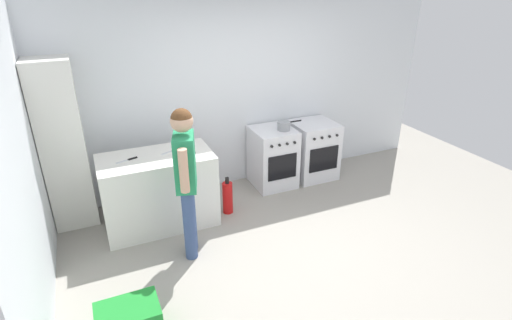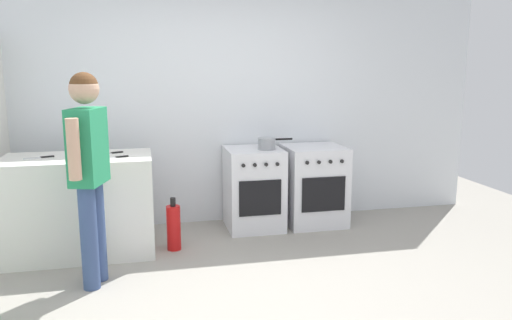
{
  "view_description": "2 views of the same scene",
  "coord_description": "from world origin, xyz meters",
  "px_view_note": "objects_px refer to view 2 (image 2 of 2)",
  "views": [
    {
      "loc": [
        -1.97,
        -3.1,
        2.77
      ],
      "look_at": [
        -0.23,
        0.85,
        0.79
      ],
      "focal_mm": 28.0,
      "sensor_mm": 36.0,
      "label": 1
    },
    {
      "loc": [
        -0.75,
        -3.41,
        1.7
      ],
      "look_at": [
        0.22,
        0.89,
        0.86
      ],
      "focal_mm": 35.0,
      "sensor_mm": 36.0,
      "label": 2
    }
  ],
  "objects_px": {
    "fire_extinguisher": "(174,227)",
    "pot": "(267,144)",
    "knife_utility": "(40,157)",
    "knife_bread": "(106,154)",
    "oven_left": "(254,188)",
    "knife_paring": "(119,157)",
    "person": "(89,161)",
    "oven_right": "(314,185)"
  },
  "relations": [
    {
      "from": "pot",
      "to": "fire_extinguisher",
      "type": "bearing_deg",
      "value": -158.12
    },
    {
      "from": "person",
      "to": "oven_left",
      "type": "bearing_deg",
      "value": 35.92
    },
    {
      "from": "person",
      "to": "knife_utility",
      "type": "bearing_deg",
      "value": 123.37
    },
    {
      "from": "pot",
      "to": "knife_paring",
      "type": "xyz_separation_m",
      "value": [
        -1.45,
        -0.42,
        -0.01
      ]
    },
    {
      "from": "oven_right",
      "to": "person",
      "type": "bearing_deg",
      "value": -153.28
    },
    {
      "from": "knife_utility",
      "to": "knife_bread",
      "type": "xyz_separation_m",
      "value": [
        0.55,
        0.07,
        -0.0
      ]
    },
    {
      "from": "pot",
      "to": "knife_bread",
      "type": "height_order",
      "value": "pot"
    },
    {
      "from": "knife_bread",
      "to": "oven_left",
      "type": "bearing_deg",
      "value": 11.59
    },
    {
      "from": "knife_bread",
      "to": "fire_extinguisher",
      "type": "relative_size",
      "value": 0.66
    },
    {
      "from": "knife_utility",
      "to": "fire_extinguisher",
      "type": "xyz_separation_m",
      "value": [
        1.13,
        -0.11,
        -0.69
      ]
    },
    {
      "from": "oven_right",
      "to": "knife_paring",
      "type": "bearing_deg",
      "value": -165.88
    },
    {
      "from": "person",
      "to": "knife_paring",
      "type": "bearing_deg",
      "value": 72.48
    },
    {
      "from": "knife_paring",
      "to": "pot",
      "type": "bearing_deg",
      "value": 16.24
    },
    {
      "from": "oven_left",
      "to": "fire_extinguisher",
      "type": "bearing_deg",
      "value": -151.22
    },
    {
      "from": "pot",
      "to": "person",
      "type": "relative_size",
      "value": 0.22
    },
    {
      "from": "knife_utility",
      "to": "person",
      "type": "height_order",
      "value": "person"
    },
    {
      "from": "knife_paring",
      "to": "person",
      "type": "xyz_separation_m",
      "value": [
        -0.19,
        -0.6,
        0.09
      ]
    },
    {
      "from": "knife_paring",
      "to": "fire_extinguisher",
      "type": "relative_size",
      "value": 0.41
    },
    {
      "from": "knife_bread",
      "to": "fire_extinguisher",
      "type": "height_order",
      "value": "knife_bread"
    },
    {
      "from": "pot",
      "to": "person",
      "type": "xyz_separation_m",
      "value": [
        -1.64,
        -1.02,
        0.08
      ]
    },
    {
      "from": "pot",
      "to": "fire_extinguisher",
      "type": "height_order",
      "value": "pot"
    },
    {
      "from": "knife_paring",
      "to": "fire_extinguisher",
      "type": "xyz_separation_m",
      "value": [
        0.46,
        0.02,
        -0.69
      ]
    },
    {
      "from": "oven_right",
      "to": "oven_left",
      "type": "bearing_deg",
      "value": -180.0
    },
    {
      "from": "pot",
      "to": "person",
      "type": "bearing_deg",
      "value": -148.11
    },
    {
      "from": "oven_right",
      "to": "fire_extinguisher",
      "type": "bearing_deg",
      "value": -162.73
    },
    {
      "from": "oven_right",
      "to": "person",
      "type": "xyz_separation_m",
      "value": [
        -2.19,
        -1.1,
        0.56
      ]
    },
    {
      "from": "fire_extinguisher",
      "to": "person",
      "type": "bearing_deg",
      "value": -136.21
    },
    {
      "from": "knife_utility",
      "to": "knife_bread",
      "type": "bearing_deg",
      "value": 7.47
    },
    {
      "from": "pot",
      "to": "knife_utility",
      "type": "relative_size",
      "value": 1.46
    },
    {
      "from": "oven_left",
      "to": "knife_paring",
      "type": "height_order",
      "value": "knife_paring"
    },
    {
      "from": "oven_right",
      "to": "pot",
      "type": "xyz_separation_m",
      "value": [
        -0.54,
        -0.08,
        0.48
      ]
    },
    {
      "from": "knife_bread",
      "to": "person",
      "type": "height_order",
      "value": "person"
    },
    {
      "from": "oven_left",
      "to": "knife_paring",
      "type": "distance_m",
      "value": 1.5
    },
    {
      "from": "pot",
      "to": "knife_utility",
      "type": "height_order",
      "value": "pot"
    },
    {
      "from": "oven_left",
      "to": "oven_right",
      "type": "xyz_separation_m",
      "value": [
        0.67,
        0.0,
        0.0
      ]
    },
    {
      "from": "oven_right",
      "to": "person",
      "type": "height_order",
      "value": "person"
    },
    {
      "from": "oven_right",
      "to": "knife_bread",
      "type": "distance_m",
      "value": 2.19
    },
    {
      "from": "oven_right",
      "to": "knife_paring",
      "type": "xyz_separation_m",
      "value": [
        -2.0,
        -0.5,
        0.48
      ]
    },
    {
      "from": "knife_utility",
      "to": "fire_extinguisher",
      "type": "bearing_deg",
      "value": -5.45
    },
    {
      "from": "fire_extinguisher",
      "to": "pot",
      "type": "bearing_deg",
      "value": 21.88
    },
    {
      "from": "knife_bread",
      "to": "knife_paring",
      "type": "bearing_deg",
      "value": -59.39
    },
    {
      "from": "oven_right",
      "to": "knife_utility",
      "type": "xyz_separation_m",
      "value": [
        -2.67,
        -0.37,
        0.48
      ]
    }
  ]
}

